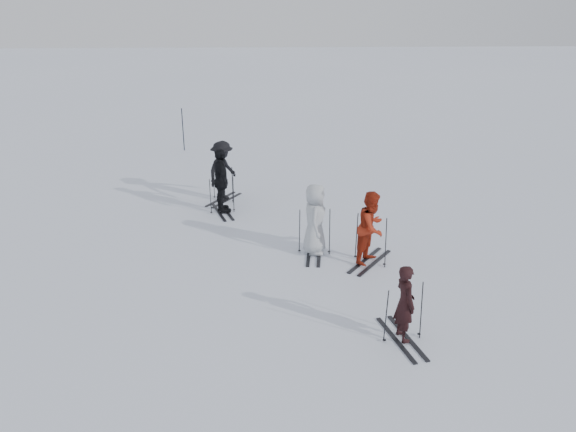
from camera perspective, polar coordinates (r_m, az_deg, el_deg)
The scene contains 12 objects.
ground at distance 13.34m, azimuth 0.18°, elevation -5.58°, with size 120.00×120.00×0.00m, color silver.
skier_near_dark at distance 10.72m, azimuth 11.77°, elevation -8.78°, with size 0.55×0.36×1.52m, color black.
skier_red at distance 13.54m, azimuth 8.49°, elevation -1.25°, with size 0.87×0.68×1.78m, color maroon.
skier_grey at distance 13.88m, azimuth 2.74°, elevation -0.41°, with size 0.88×0.57×1.79m, color #ADB2B7.
skier_uphill_left at distance 16.63m, azimuth -6.78°, elevation 3.46°, with size 1.12×0.47×1.92m, color black.
skier_uphill_far at distance 17.66m, azimuth -6.67°, elevation 4.50°, with size 1.22×0.70×1.89m, color black.
skis_near_dark at distance 10.80m, azimuth 11.70°, elevation -9.55°, with size 0.86×1.62×1.18m, color black, non-canonical shape.
skis_red at distance 13.64m, azimuth 8.43°, elevation -2.26°, with size 0.92×1.74×1.27m, color black, non-canonical shape.
skis_grey at distance 13.99m, azimuth 2.72°, elevation -1.49°, with size 0.89×1.68×1.23m, color black, non-canonical shape.
skis_uphill_left at distance 16.75m, azimuth -6.72°, elevation 2.20°, with size 0.83×1.57×1.15m, color black, non-canonical shape.
skis_uphill_far at distance 17.77m, azimuth -6.63°, elevation 3.40°, with size 0.85×1.60×1.17m, color black, non-canonical shape.
piste_marker at distance 23.87m, azimuth -10.62°, elevation 8.63°, with size 0.04×0.04×1.76m, color black.
Camera 1 is at (-0.53, -11.86, 6.10)m, focal length 35.00 mm.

